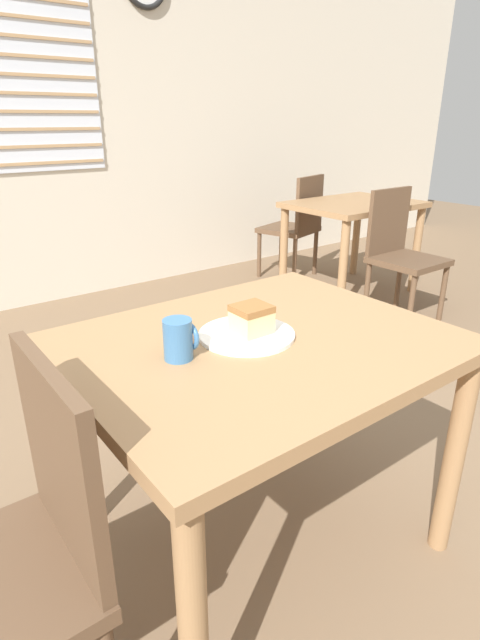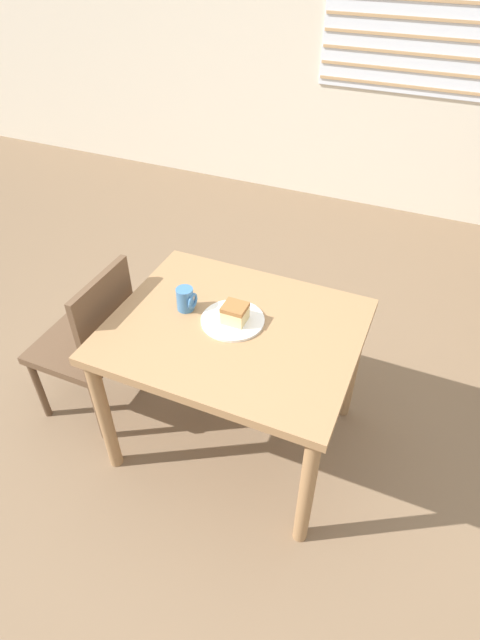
# 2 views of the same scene
# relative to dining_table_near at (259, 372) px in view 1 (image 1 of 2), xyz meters

# --- Properties ---
(ground_plane) EXTENTS (14.00, 14.00, 0.00)m
(ground_plane) POSITION_rel_dining_table_near_xyz_m (0.01, -0.26, -0.62)
(ground_plane) COLOR #7A6047
(dining_table_near) EXTENTS (1.02, 0.83, 0.72)m
(dining_table_near) POSITION_rel_dining_table_near_xyz_m (0.00, 0.00, 0.00)
(dining_table_near) COLOR #9E754C
(dining_table_near) RESTS_ON ground_plane
(dining_table_far) EXTENTS (0.94, 0.70, 0.70)m
(dining_table_far) POSITION_rel_dining_table_near_xyz_m (2.17, 1.54, -0.03)
(dining_table_far) COLOR #9E754C
(dining_table_far) RESTS_ON ground_plane
(chair_near_window) EXTENTS (0.41, 0.41, 0.86)m
(chair_near_window) POSITION_rel_dining_table_near_xyz_m (-0.71, -0.09, -0.16)
(chair_near_window) COLOR brown
(chair_near_window) RESTS_ON ground_plane
(chair_far_corner) EXTENTS (0.41, 0.41, 0.86)m
(chair_far_corner) POSITION_rel_dining_table_near_xyz_m (2.03, 0.99, -0.16)
(chair_far_corner) COLOR brown
(chair_far_corner) RESTS_ON ground_plane
(chair_far_opposite) EXTENTS (0.51, 0.51, 0.86)m
(chair_far_opposite) POSITION_rel_dining_table_near_xyz_m (2.10, 2.09, -0.16)
(chair_far_opposite) COLOR brown
(chair_far_opposite) RESTS_ON ground_plane
(plate) EXTENTS (0.26, 0.26, 0.01)m
(plate) POSITION_rel_dining_table_near_xyz_m (-0.02, 0.03, 0.11)
(plate) COLOR white
(plate) RESTS_ON dining_table_near
(cake_slice) EXTENTS (0.10, 0.09, 0.08)m
(cake_slice) POSITION_rel_dining_table_near_xyz_m (-0.01, 0.03, 0.15)
(cake_slice) COLOR #E5CC89
(cake_slice) RESTS_ON plate
(coffee_mug) EXTENTS (0.08, 0.07, 0.10)m
(coffee_mug) POSITION_rel_dining_table_near_xyz_m (-0.23, 0.03, 0.15)
(coffee_mug) COLOR teal
(coffee_mug) RESTS_ON dining_table_near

